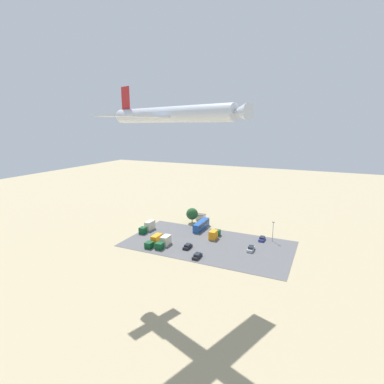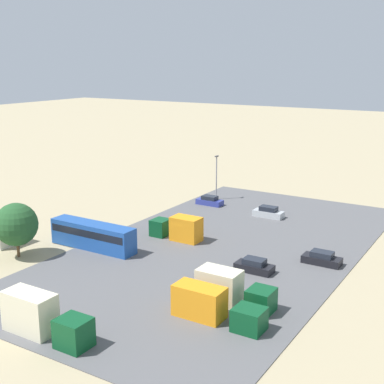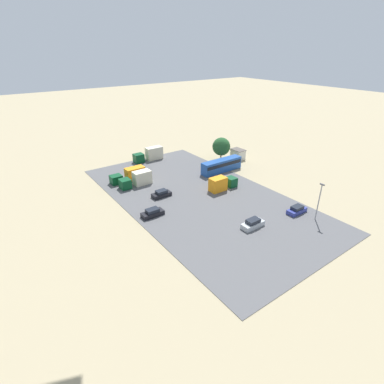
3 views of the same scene
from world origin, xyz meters
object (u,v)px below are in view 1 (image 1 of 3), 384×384
(parked_truck_0, at_px, (214,234))
(parked_car_0, at_px, (188,246))
(parked_truck_2, at_px, (155,241))
(airplane, at_px, (171,115))
(parked_truck_1, at_px, (164,242))
(bus, at_px, (201,225))
(parked_car_3, at_px, (197,256))
(shed_building, at_px, (201,217))
(parked_truck_3, at_px, (148,227))
(parked_car_2, at_px, (262,239))
(parked_car_1, at_px, (251,249))

(parked_truck_0, bearing_deg, parked_car_0, -110.59)
(parked_truck_2, xyz_separation_m, airplane, (-20.43, 23.68, 43.20))
(parked_truck_1, distance_m, parked_truck_2, 3.83)
(bus, xyz_separation_m, parked_car_3, (-9.76, 26.26, -1.12))
(shed_building, bearing_deg, parked_car_3, 111.57)
(parked_car_0, bearing_deg, shed_building, -74.99)
(parked_truck_2, xyz_separation_m, parked_truck_3, (10.02, -11.12, 0.28))
(parked_car_0, bearing_deg, parked_car_2, -140.38)
(parked_car_0, distance_m, parked_car_3, 8.43)
(parked_truck_1, bearing_deg, parked_car_2, -147.23)
(parked_car_3, relative_size, parked_truck_3, 0.50)
(parked_car_1, distance_m, parked_truck_2, 34.32)
(shed_building, relative_size, parked_truck_3, 0.47)
(parked_car_3, xyz_separation_m, parked_truck_1, (14.86, -4.20, 0.85))
(parked_car_1, height_order, parked_truck_1, parked_truck_1)
(parked_car_3, bearing_deg, parked_truck_3, 152.21)
(parked_truck_3, height_order, airplane, airplane)
(parked_truck_3, relative_size, airplane, 0.21)
(parked_car_0, distance_m, parked_truck_0, 14.19)
(parked_car_2, bearing_deg, parked_car_1, -97.60)
(bus, xyz_separation_m, parked_car_2, (-25.66, 2.26, -1.13))
(parked_car_0, relative_size, parked_truck_3, 0.49)
(parked_car_0, height_order, airplane, airplane)
(shed_building, xyz_separation_m, parked_truck_3, (14.16, 21.69, 0.28))
(parked_car_3, bearing_deg, airplane, -84.94)
(parked_car_0, bearing_deg, parked_truck_2, 7.69)
(bus, bearing_deg, parked_truck_2, 68.12)
(parked_car_0, height_order, parked_car_2, parked_car_0)
(parked_car_0, xyz_separation_m, parked_car_1, (-20.64, -7.29, 0.05))
(parked_car_3, xyz_separation_m, parked_truck_3, (28.71, -15.13, 1.02))
(parked_car_3, xyz_separation_m, parked_truck_0, (1.23, -18.96, 0.82))
(parked_truck_0, bearing_deg, bus, 139.44)
(parked_truck_1, xyz_separation_m, parked_truck_3, (13.85, -10.93, 0.16))
(parked_truck_0, xyz_separation_m, parked_truck_1, (13.64, 14.76, 0.03))
(parked_car_3, height_order, parked_truck_2, parked_truck_2)
(shed_building, height_order, bus, bus)
(airplane, bearing_deg, parked_truck_2, -119.01)
(parked_truck_1, xyz_separation_m, parked_truck_2, (3.83, 0.18, -0.12))
(parked_truck_3, bearing_deg, parked_car_1, 177.16)
(parked_car_1, xyz_separation_m, parked_truck_3, (43.14, -2.14, 0.96))
(parked_truck_2, bearing_deg, parked_truck_1, -177.24)
(bus, bearing_deg, parked_truck_1, 76.97)
(parked_truck_2, distance_m, parked_truck_3, 14.97)
(parked_truck_1, xyz_separation_m, airplane, (-16.61, 23.86, 43.09))
(parked_truck_0, bearing_deg, parked_truck_1, -132.73)
(shed_building, relative_size, parked_car_0, 0.96)
(parked_truck_0, xyz_separation_m, parked_truck_2, (17.46, 14.95, -0.09))
(parked_car_2, bearing_deg, parked_truck_1, -147.23)
(parked_car_1, bearing_deg, parked_truck_0, 159.12)
(parked_car_1, height_order, parked_car_3, parked_car_1)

